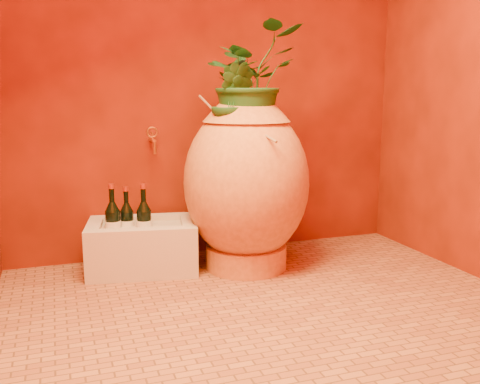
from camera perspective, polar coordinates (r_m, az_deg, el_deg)
name	(u,v)px	position (r m, az deg, el deg)	size (l,w,h in m)	color
floor	(269,307)	(2.61, 3.15, -12.18)	(2.50, 2.50, 0.00)	#9A5932
wall_back	(209,52)	(3.36, -3.31, 14.70)	(2.50, 0.02, 2.50)	#4F1304
amphora	(246,182)	(3.04, 0.68, 1.11)	(0.82, 0.82, 1.02)	#D4853B
stone_basin	(143,247)	(3.13, -10.36, -5.78)	(0.67, 0.51, 0.28)	beige
wine_bottle_a	(144,223)	(3.08, -10.18, -3.28)	(0.08, 0.08, 0.35)	black
wine_bottle_b	(127,223)	(3.14, -11.96, -3.23)	(0.08, 0.08, 0.33)	black
wine_bottle_c	(113,224)	(3.09, -13.40, -3.31)	(0.09, 0.09, 0.35)	black
wall_tap	(153,139)	(3.20, -9.30, 5.61)	(0.07, 0.14, 0.16)	#B6772A
plant_main	(250,79)	(3.01, 1.03, 11.92)	(0.54, 0.47, 0.60)	#19471C
plant_side	(232,102)	(2.90, -0.82, 9.59)	(0.23, 0.18, 0.41)	#19471C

